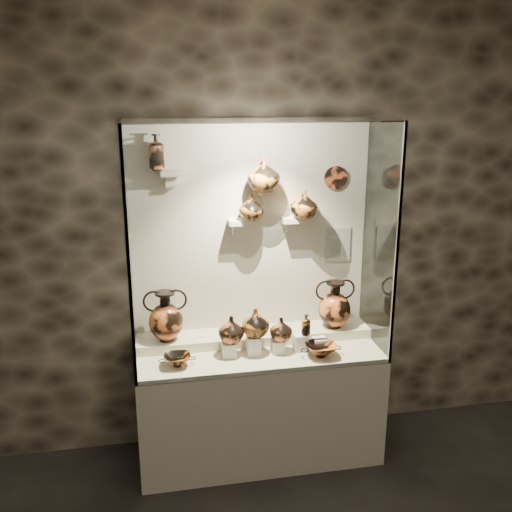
% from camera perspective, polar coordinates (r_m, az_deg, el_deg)
% --- Properties ---
extents(wall_back, '(5.00, 0.02, 3.20)m').
position_cam_1_polar(wall_back, '(4.07, -0.54, 2.34)').
color(wall_back, black).
rests_on(wall_back, ground).
extents(plinth, '(1.70, 0.60, 0.80)m').
position_cam_1_polar(plinth, '(4.23, 0.32, -14.70)').
color(plinth, beige).
rests_on(plinth, floor).
extents(front_tier, '(1.68, 0.58, 0.03)m').
position_cam_1_polar(front_tier, '(4.04, 0.33, -9.63)').
color(front_tier, beige).
rests_on(front_tier, plinth).
extents(rear_tier, '(1.70, 0.25, 0.10)m').
position_cam_1_polar(rear_tier, '(4.18, -0.14, -8.18)').
color(rear_tier, beige).
rests_on(rear_tier, plinth).
extents(back_panel, '(1.70, 0.03, 1.60)m').
position_cam_1_polar(back_panel, '(4.06, -0.52, 2.33)').
color(back_panel, beige).
rests_on(back_panel, plinth).
extents(glass_front, '(1.70, 0.01, 1.60)m').
position_cam_1_polar(glass_front, '(3.48, 1.31, -0.00)').
color(glass_front, white).
rests_on(glass_front, plinth).
extents(glass_left, '(0.01, 0.60, 1.60)m').
position_cam_1_polar(glass_left, '(3.70, -12.62, 0.55)').
color(glass_left, white).
rests_on(glass_left, plinth).
extents(glass_right, '(0.01, 0.60, 1.60)m').
position_cam_1_polar(glass_right, '(4.01, 12.29, 1.77)').
color(glass_right, white).
rests_on(glass_right, plinth).
extents(glass_top, '(1.70, 0.60, 0.01)m').
position_cam_1_polar(glass_top, '(3.64, 0.37, 13.42)').
color(glass_top, white).
rests_on(glass_top, back_panel).
extents(frame_post_left, '(0.02, 0.02, 1.60)m').
position_cam_1_polar(frame_post_left, '(3.42, -12.62, -0.71)').
color(frame_post_left, gray).
rests_on(frame_post_left, plinth).
extents(frame_post_right, '(0.02, 0.02, 1.60)m').
position_cam_1_polar(frame_post_right, '(3.75, 13.92, 0.69)').
color(frame_post_right, gray).
rests_on(frame_post_right, plinth).
extents(pedestal_a, '(0.09, 0.09, 0.10)m').
position_cam_1_polar(pedestal_a, '(3.93, -2.71, -9.34)').
color(pedestal_a, silver).
rests_on(pedestal_a, front_tier).
extents(pedestal_b, '(0.09, 0.09, 0.13)m').
position_cam_1_polar(pedestal_b, '(3.95, -0.24, -8.95)').
color(pedestal_b, silver).
rests_on(pedestal_b, front_tier).
extents(pedestal_c, '(0.09, 0.09, 0.09)m').
position_cam_1_polar(pedestal_c, '(3.99, 2.19, -9.01)').
color(pedestal_c, silver).
rests_on(pedestal_c, front_tier).
extents(pedestal_d, '(0.09, 0.09, 0.12)m').
position_cam_1_polar(pedestal_d, '(4.02, 4.44, -8.61)').
color(pedestal_d, silver).
rests_on(pedestal_d, front_tier).
extents(pedestal_e, '(0.09, 0.09, 0.08)m').
position_cam_1_polar(pedestal_e, '(4.06, 6.36, -8.68)').
color(pedestal_e, silver).
rests_on(pedestal_e, front_tier).
extents(bracket_ul, '(0.14, 0.12, 0.04)m').
position_cam_1_polar(bracket_ul, '(3.85, -8.50, 8.20)').
color(bracket_ul, beige).
rests_on(bracket_ul, back_panel).
extents(bracket_ca, '(0.14, 0.12, 0.04)m').
position_cam_1_polar(bracket_ca, '(3.95, -1.76, 3.42)').
color(bracket_ca, beige).
rests_on(bracket_ca, back_panel).
extents(bracket_cb, '(0.10, 0.12, 0.04)m').
position_cam_1_polar(bracket_cb, '(3.95, 1.10, 6.37)').
color(bracket_cb, beige).
rests_on(bracket_cb, back_panel).
extents(bracket_cc, '(0.14, 0.12, 0.04)m').
position_cam_1_polar(bracket_cc, '(4.03, 3.60, 3.64)').
color(bracket_cc, beige).
rests_on(bracket_cc, back_panel).
extents(amphora_left, '(0.33, 0.33, 0.36)m').
position_cam_1_polar(amphora_left, '(4.00, -9.02, -5.94)').
color(amphora_left, '#CD5D27').
rests_on(amphora_left, rear_tier).
extents(amphora_right, '(0.34, 0.34, 0.35)m').
position_cam_1_polar(amphora_right, '(4.21, 7.86, -4.80)').
color(amphora_right, '#CD5D27').
rests_on(amphora_right, rear_tier).
extents(jug_a, '(0.22, 0.22, 0.18)m').
position_cam_1_polar(jug_a, '(3.89, -2.50, -7.34)').
color(jug_a, '#CD5D27').
rests_on(jug_a, pedestal_a).
extents(jug_b, '(0.19, 0.19, 0.20)m').
position_cam_1_polar(jug_b, '(3.90, -0.04, -6.66)').
color(jug_b, '#9B531B').
rests_on(jug_b, pedestal_b).
extents(jug_c, '(0.20, 0.20, 0.16)m').
position_cam_1_polar(jug_c, '(3.94, 2.52, -7.31)').
color(jug_c, '#CD5D27').
rests_on(jug_c, pedestal_c).
extents(lekythos_small, '(0.10, 0.10, 0.17)m').
position_cam_1_polar(lekythos_small, '(3.96, 5.02, -6.75)').
color(lekythos_small, '#9B531B').
rests_on(lekythos_small, pedestal_d).
extents(kylix_left, '(0.26, 0.23, 0.09)m').
position_cam_1_polar(kylix_left, '(3.84, -7.89, -10.21)').
color(kylix_left, '#9B531B').
rests_on(kylix_left, front_tier).
extents(kylix_right, '(0.28, 0.24, 0.11)m').
position_cam_1_polar(kylix_right, '(3.95, 6.51, -9.21)').
color(kylix_right, '#CD5D27').
rests_on(kylix_right, front_tier).
extents(lekythos_tall, '(0.12, 0.12, 0.27)m').
position_cam_1_polar(lekythos_tall, '(3.82, -9.94, 10.40)').
color(lekythos_tall, '#CD5D27').
rests_on(lekythos_tall, bracket_ul).
extents(ovoid_vase_a, '(0.20, 0.20, 0.18)m').
position_cam_1_polar(ovoid_vase_a, '(3.91, -0.49, 4.89)').
color(ovoid_vase_a, '#9B531B').
rests_on(ovoid_vase_a, bracket_ca).
extents(ovoid_vase_b, '(0.27, 0.27, 0.23)m').
position_cam_1_polar(ovoid_vase_b, '(3.86, 0.77, 8.16)').
color(ovoid_vase_b, '#9B531B').
rests_on(ovoid_vase_b, bracket_cb).
extents(ovoid_vase_c, '(0.25, 0.25, 0.20)m').
position_cam_1_polar(ovoid_vase_c, '(3.98, 4.81, 5.18)').
color(ovoid_vase_c, '#9B531B').
rests_on(ovoid_vase_c, bracket_cc).
extents(wall_plate, '(0.17, 0.02, 0.17)m').
position_cam_1_polar(wall_plate, '(4.12, 7.97, 7.75)').
color(wall_plate, '#B84924').
rests_on(wall_plate, back_panel).
extents(info_placard, '(0.19, 0.01, 0.25)m').
position_cam_1_polar(info_placard, '(4.23, 8.17, 1.11)').
color(info_placard, beige).
rests_on(info_placard, back_panel).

